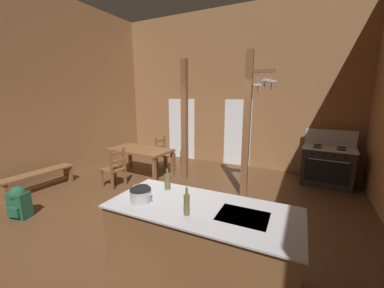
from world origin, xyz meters
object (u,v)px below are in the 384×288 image
object	(u,v)px
ladderback_chair_by_post	(164,153)
mixing_bowl_on_counter	(142,190)
dining_table	(140,152)
bottle_short_on_counter	(187,204)
bench_along_left_wall	(39,177)
stove_range	(327,165)
ladderback_chair_near_window	(114,168)
bottle_tall_on_counter	(167,181)
stockpot_on_counter	(141,195)
kitchen_island	(201,243)
backpack	(19,201)

from	to	relation	value
ladderback_chair_by_post	mixing_bowl_on_counter	size ratio (longest dim) A/B	3.98
dining_table	bottle_short_on_counter	xyz separation A→B (m)	(2.96, -2.85, 0.40)
dining_table	bottle_short_on_counter	distance (m)	4.13
bench_along_left_wall	mixing_bowl_on_counter	world-z (taller)	mixing_bowl_on_counter
stove_range	ladderback_chair_near_window	size ratio (longest dim) A/B	1.39
mixing_bowl_on_counter	bottle_tall_on_counter	xyz separation A→B (m)	(0.23, 0.26, 0.07)
bottle_short_on_counter	bottle_tall_on_counter	bearing A→B (deg)	138.59
mixing_bowl_on_counter	bottle_short_on_counter	size ratio (longest dim) A/B	0.79
bench_along_left_wall	stockpot_on_counter	distance (m)	3.92
kitchen_island	bottle_short_on_counter	xyz separation A→B (m)	(-0.07, -0.23, 0.59)
ladderback_chair_by_post	bottle_short_on_counter	world-z (taller)	bottle_short_on_counter
kitchen_island	stove_range	xyz separation A→B (m)	(1.51, 4.16, 0.02)
ladderback_chair_near_window	backpack	distance (m)	1.92
bench_along_left_wall	mixing_bowl_on_counter	distance (m)	3.73
bench_along_left_wall	dining_table	bearing A→B (deg)	53.29
stove_range	ladderback_chair_by_post	world-z (taller)	stove_range
ladderback_chair_by_post	bottle_short_on_counter	size ratio (longest dim) A/B	3.12
stove_range	bottle_tall_on_counter	distance (m)	4.48
bottle_short_on_counter	dining_table	bearing A→B (deg)	136.04
bottle_short_on_counter	mixing_bowl_on_counter	bearing A→B (deg)	164.01
kitchen_island	stove_range	world-z (taller)	stove_range
kitchen_island	bottle_tall_on_counter	bearing A→B (deg)	157.08
ladderback_chair_near_window	stockpot_on_counter	bearing A→B (deg)	-38.60
stove_range	mixing_bowl_on_counter	distance (m)	4.81
stockpot_on_counter	mixing_bowl_on_counter	xyz separation A→B (m)	(-0.15, 0.20, -0.04)
dining_table	ladderback_chair_by_post	xyz separation A→B (m)	(0.23, 0.81, -0.20)
dining_table	ladderback_chair_by_post	world-z (taller)	ladderback_chair_by_post
stove_range	ladderback_chair_near_window	bearing A→B (deg)	-151.43
stove_range	stockpot_on_counter	distance (m)	4.92
bottle_short_on_counter	kitchen_island	bearing A→B (deg)	73.01
ladderback_chair_near_window	stockpot_on_counter	size ratio (longest dim) A/B	2.96
kitchen_island	bottle_short_on_counter	distance (m)	0.63
kitchen_island	stove_range	size ratio (longest dim) A/B	1.65
mixing_bowl_on_counter	kitchen_island	bearing A→B (deg)	0.09
stove_range	bottle_short_on_counter	world-z (taller)	stove_range
dining_table	bench_along_left_wall	size ratio (longest dim) A/B	1.14
stove_range	ladderback_chair_near_window	xyz separation A→B (m)	(-4.56, -2.48, -0.03)
dining_table	bottle_tall_on_counter	xyz separation A→B (m)	(2.40, -2.36, 0.39)
stove_range	ladderback_chair_near_window	distance (m)	5.19
dining_table	backpack	bearing A→B (deg)	-99.26
dining_table	ladderback_chair_near_window	distance (m)	0.97
stockpot_on_counter	bottle_tall_on_counter	world-z (taller)	bottle_tall_on_counter
stove_range	kitchen_island	bearing A→B (deg)	-110.02
ladderback_chair_by_post	stockpot_on_counter	world-z (taller)	stockpot_on_counter
kitchen_island	ladderback_chair_by_post	world-z (taller)	ladderback_chair_by_post
dining_table	ladderback_chair_by_post	size ratio (longest dim) A/B	1.84
dining_table	bottle_tall_on_counter	bearing A→B (deg)	-44.52
backpack	mixing_bowl_on_counter	bearing A→B (deg)	4.08
stove_range	ladderback_chair_by_post	size ratio (longest dim) A/B	1.39
stockpot_on_counter	bench_along_left_wall	bearing A→B (deg)	166.30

